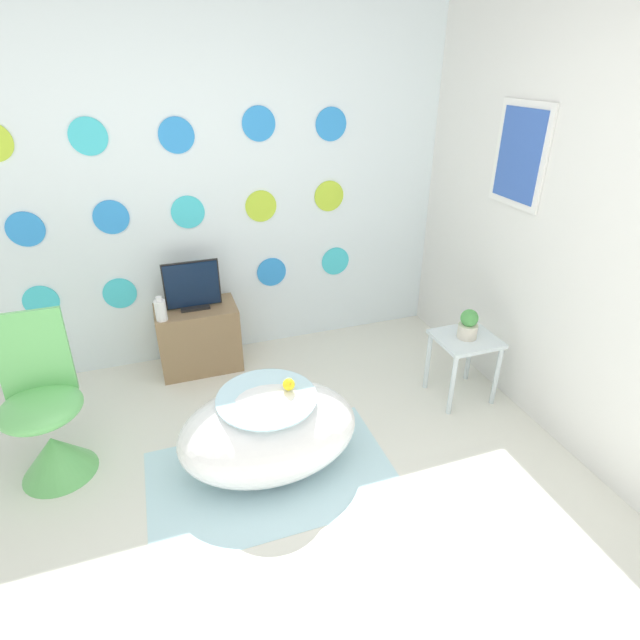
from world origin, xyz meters
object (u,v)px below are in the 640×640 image
(bathtub, at_px, (269,431))
(potted_plant_left, at_px, (468,325))
(tv, at_px, (192,287))
(chair, at_px, (49,430))
(vase, at_px, (161,310))

(bathtub, height_order, potted_plant_left, potted_plant_left)
(tv, distance_m, potted_plant_left, 1.87)
(bathtub, relative_size, tv, 2.57)
(chair, bearing_deg, vase, 47.00)
(bathtub, relative_size, potted_plant_left, 5.02)
(bathtub, distance_m, potted_plant_left, 1.43)
(chair, relative_size, potted_plant_left, 4.71)
(chair, relative_size, vase, 5.38)
(tv, xyz_separation_m, vase, (-0.23, -0.12, -0.08))
(chair, distance_m, potted_plant_left, 2.53)
(chair, height_order, vase, chair)
(bathtub, distance_m, chair, 1.18)
(tv, relative_size, potted_plant_left, 1.96)
(bathtub, bearing_deg, chair, 162.58)
(vase, bearing_deg, chair, -133.00)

